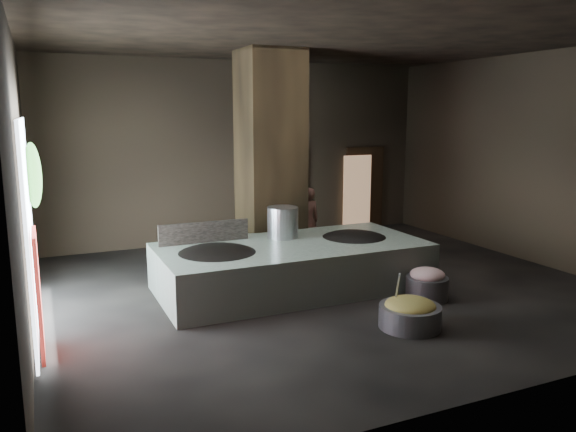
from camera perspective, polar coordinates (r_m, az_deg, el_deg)
name	(u,v)px	position (r m, az deg, el deg)	size (l,w,h in m)	color
floor	(324,289)	(10.70, 3.66, -7.42)	(10.00, 9.00, 0.10)	black
ceiling	(327,36)	(10.26, 3.98, 17.82)	(10.00, 9.00, 0.10)	black
back_wall	(242,152)	(14.39, -4.72, 6.52)	(10.00, 0.10, 4.50)	black
front_wall	(521,205)	(6.59, 22.61, 1.08)	(10.00, 0.10, 4.50)	black
left_wall	(17,181)	(9.06, -25.79, 3.20)	(0.10, 9.00, 4.50)	black
right_wall	(531,158)	(13.35, 23.45, 5.39)	(0.10, 9.00, 4.50)	black
pillar	(270,160)	(11.82, -1.81, 5.70)	(1.20, 1.20, 4.50)	black
hearth_platform	(292,266)	(10.46, 0.42, -5.10)	(4.89, 2.34, 0.85)	#AEBFAC
platform_cap	(292,246)	(10.36, 0.42, -3.03)	(4.78, 2.30, 0.03)	black
wok_left	(217,258)	(9.83, -7.19, -4.24)	(1.54, 1.54, 0.43)	black
wok_left_rim	(217,254)	(9.82, -7.20, -3.84)	(1.57, 1.57, 0.05)	black
wok_right	(354,242)	(11.03, 6.71, -2.61)	(1.44, 1.44, 0.40)	black
wok_right_rim	(354,238)	(11.01, 6.72, -2.26)	(1.47, 1.47, 0.05)	black
stock_pot	(283,223)	(10.80, -0.55, -0.75)	(0.60, 0.60, 0.64)	silver
splash_guard	(204,233)	(10.52, -8.50, -1.74)	(1.70, 0.06, 0.43)	black
cook	(308,221)	(12.96, 2.00, -0.48)	(0.56, 0.36, 1.54)	brown
veg_basin	(410,316)	(8.87, 12.27, -9.95)	(0.94, 0.94, 0.35)	slate
veg_fill	(410,305)	(8.81, 12.32, -8.87)	(0.77, 0.77, 0.24)	olive
ladle	(397,291)	(8.78, 10.99, -7.52)	(0.03, 0.03, 0.74)	silver
meat_basin	(427,288)	(10.21, 13.92, -7.12)	(0.73, 0.73, 0.40)	slate
meat_fill	(427,274)	(10.14, 13.98, -5.78)	(0.61, 0.61, 0.23)	#BC7172
doorway_near	(286,194)	(14.86, -0.16, 2.22)	(1.18, 0.08, 2.38)	black
doorway_near_glow	(277,196)	(14.93, -1.15, 2.07)	(0.80, 0.04, 1.88)	#8C6647
doorway_far	(364,189)	(15.98, 7.74, 2.71)	(1.18, 0.08, 2.38)	black
doorway_far_glow	(357,192)	(15.78, 7.02, 2.45)	(0.86, 0.04, 2.04)	#8C6647
left_opening	(29,222)	(9.34, -24.83, -0.57)	(0.04, 4.20, 3.10)	white
pavilion_sliver	(39,294)	(8.25, -24.01, -7.25)	(0.05, 0.90, 1.70)	maroon
tree_silhouette	(33,175)	(10.35, -24.49, 3.81)	(0.28, 1.10, 1.10)	#194714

